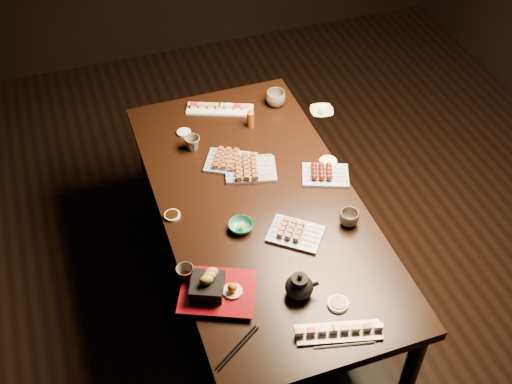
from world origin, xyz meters
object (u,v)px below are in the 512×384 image
Objects in this scene: edamame_bowl_green at (241,226)px; teacup_mid_right at (349,218)px; edamame_bowl_cream at (322,112)px; teacup_far_left at (192,143)px; dining_table at (259,254)px; yakitori_plate_right at (296,231)px; teacup_far_right at (276,98)px; tempura_tray at (217,286)px; teacup_near_left at (185,274)px; yakitori_plate_left at (251,166)px; yakitori_plate_center at (231,159)px; condiment_bottle at (251,117)px; teapot at (299,285)px; sushi_platter_near at (339,330)px; sushi_platter_far at (220,107)px.

teacup_mid_right reaches higher than edamame_bowl_green.
edamame_bowl_cream is 0.73m from teacup_far_left.
yakitori_plate_right reaches higher than dining_table.
teacup_far_right is (0.25, 0.92, 0.01)m from yakitori_plate_right.
yakitori_plate_right is 0.46m from tempura_tray.
teacup_mid_right is (0.77, 0.06, 0.00)m from teacup_near_left.
dining_table is 0.46m from yakitori_plate_left.
yakitori_plate_center reaches higher than edamame_bowl_cream.
edamame_bowl_green is 1.25× the size of teacup_mid_right.
yakitori_plate_left is 0.59m from edamame_bowl_cream.
tempura_tray is at bearing -115.69° from condiment_bottle.
teacup_far_right reaches higher than teacup_near_left.
condiment_bottle is (0.16, 1.08, 0.00)m from teapot.
teapot reaches higher than teacup_mid_right.
yakitori_plate_right is at bearing -94.25° from condiment_bottle.
teacup_near_left is (-0.49, 0.45, 0.01)m from sushi_platter_near.
yakitori_plate_left is at bearing 98.81° from dining_table.
yakitori_plate_left is (0.08, -0.08, 0.00)m from yakitori_plate_center.
teacup_far_right reaches higher than teacup_far_left.
dining_table is 16.88× the size of teacup_far_right.
teapot is at bearing -75.67° from dining_table.
teacup_far_right is (0.33, 0.68, 0.42)m from dining_table.
condiment_bottle is (0.19, 0.25, 0.03)m from yakitori_plate_center.
sushi_platter_near is 3.77× the size of teacup_mid_right.
edamame_bowl_green is 0.92× the size of condiment_bottle.
sushi_platter_near is 1.49m from sushi_platter_far.
sushi_platter_far is 1.22m from tempura_tray.
teacup_far_left reaches higher than dining_table.
tempura_tray is (-0.29, -0.74, 0.02)m from yakitori_plate_center.
sushi_platter_far is 2.91× the size of edamame_bowl_cream.
edamame_bowl_green is 1.47× the size of teacup_near_left.
teacup_near_left is 0.54× the size of teapot.
teacup_mid_right is at bearing -76.55° from condiment_bottle.
teacup_mid_right is (0.30, -0.47, 0.00)m from yakitori_plate_left.
sushi_platter_near reaches higher than edamame_bowl_cream.
condiment_bottle is at bearing 81.69° from yakitori_plate_center.
condiment_bottle reaches higher than teacup_far_left.
teacup_mid_right is 0.74× the size of condiment_bottle.
sushi_platter_far is 0.22m from condiment_bottle.
condiment_bottle reaches higher than sushi_platter_near.
sushi_platter_far is 3.01× the size of condiment_bottle.
teacup_near_left reaches higher than yakitori_plate_center.
yakitori_plate_left is at bearing -48.40° from teacup_far_left.
teacup_mid_right is at bearing 39.26° from tempura_tray.
dining_table is 0.59m from teacup_mid_right.
tempura_tray is (-0.36, -0.65, 0.02)m from yakitori_plate_left.
condiment_bottle is (0.09, 1.31, 0.04)m from sushi_platter_near.
teacup_near_left is at bearing -127.45° from teacup_far_right.
condiment_bottle reaches higher than yakitori_plate_center.
teacup_far_right is 0.90× the size of condiment_bottle.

